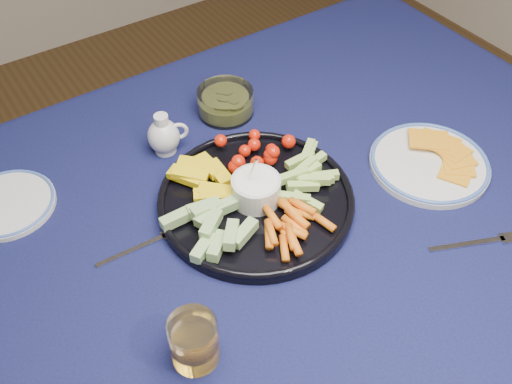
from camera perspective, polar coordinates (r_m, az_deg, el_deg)
dining_table at (r=1.11m, az=-1.67°, el=-6.33°), size 1.67×1.07×0.75m
crudite_platter at (r=1.06m, az=-0.06°, el=-0.59°), size 0.37×0.37×0.12m
creamer_pitcher at (r=1.17m, az=-9.16°, el=5.57°), size 0.08×0.07×0.09m
pickle_bowl at (r=1.26m, az=-3.07°, el=8.88°), size 0.12×0.12×0.06m
cheese_plate at (r=1.19m, az=16.97°, el=2.91°), size 0.24×0.24×0.03m
juice_tumbler at (r=0.87m, az=-6.19°, el=-14.77°), size 0.07×0.07×0.09m
fork_left at (r=1.03m, az=-10.97°, el=-5.17°), size 0.16×0.02×0.00m
fork_right at (r=1.09m, az=21.66°, el=-4.68°), size 0.16×0.08×0.00m
side_plate_extra at (r=1.16m, az=-23.60°, el=-1.09°), size 0.18×0.18×0.01m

